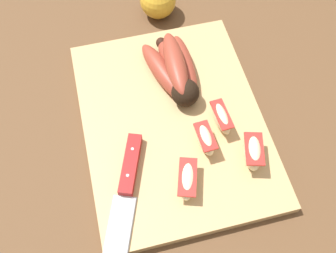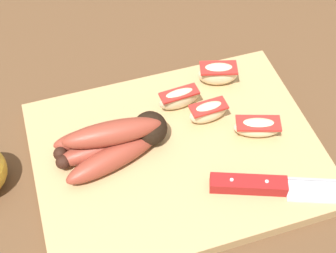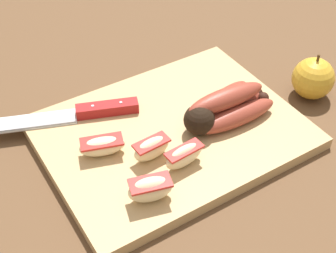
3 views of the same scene
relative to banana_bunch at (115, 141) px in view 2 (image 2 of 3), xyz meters
The scene contains 8 objects.
ground_plane 0.09m from the banana_bunch, behind, with size 6.00×6.00×0.00m, color brown.
cutting_board 0.09m from the banana_bunch, 162.89° to the left, with size 0.39×0.30×0.02m, color tan.
banana_bunch is the anchor object (origin of this frame).
chefs_knife 0.23m from the banana_bunch, 146.89° to the left, with size 0.27×0.13×0.02m.
apple_wedge_near 0.20m from the banana_bunch, behind, with size 0.07×0.05×0.03m.
apple_wedge_middle 0.20m from the banana_bunch, 156.35° to the right, with size 0.07×0.04×0.04m.
apple_wedge_far 0.14m from the banana_bunch, behind, with size 0.06×0.03×0.04m.
apple_wedge_extra 0.12m from the banana_bunch, 155.22° to the right, with size 0.06×0.03×0.04m.
Camera 2 is at (0.13, 0.40, 0.58)m, focal length 52.73 mm.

